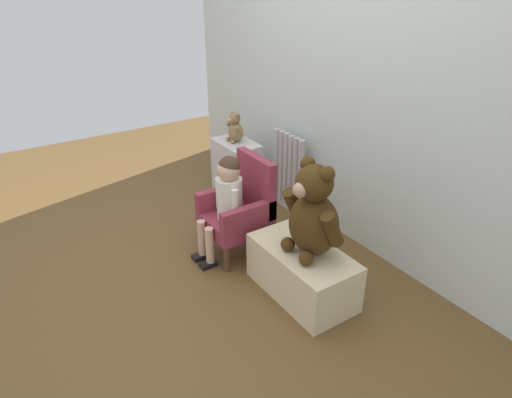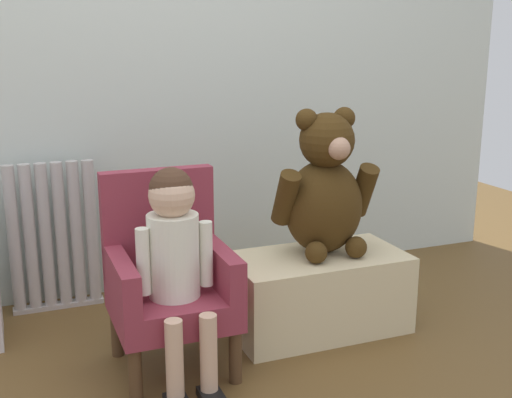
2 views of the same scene
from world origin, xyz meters
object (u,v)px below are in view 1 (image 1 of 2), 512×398
at_px(radiator, 288,172).
at_px(child_figure, 226,194).
at_px(child_armchair, 241,209).
at_px(low_bench, 302,272).
at_px(small_dresser, 237,169).
at_px(small_teddy_bear, 235,129).
at_px(large_teddy_bear, 313,214).

relative_size(radiator, child_figure, 0.88).
bearing_deg(child_armchair, low_bench, 4.98).
distance_m(small_dresser, small_teddy_bear, 0.35).
relative_size(low_bench, small_teddy_bear, 2.69).
relative_size(small_dresser, child_figure, 0.66).
relative_size(child_armchair, small_teddy_bear, 2.69).
xyz_separation_m(radiator, child_armchair, (0.33, -0.64, 0.01)).
bearing_deg(child_armchair, small_dresser, 150.94).
bearing_deg(radiator, small_teddy_bear, -154.26).
bearing_deg(small_dresser, small_teddy_bear, 168.34).
height_order(low_bench, large_teddy_bear, large_teddy_bear).
bearing_deg(small_teddy_bear, radiator, 25.74).
bearing_deg(large_teddy_bear, low_bench, -141.94).
bearing_deg(child_figure, large_teddy_bear, 16.58).
height_order(small_dresser, large_teddy_bear, large_teddy_bear).
relative_size(radiator, small_dresser, 1.32).
distance_m(child_figure, small_teddy_bear, 0.95).
height_order(child_figure, large_teddy_bear, large_teddy_bear).
bearing_deg(low_bench, radiator, 147.68).
distance_m(small_dresser, low_bench, 1.42).
xyz_separation_m(radiator, small_teddy_bear, (-0.45, -0.22, 0.28)).
height_order(low_bench, small_teddy_bear, small_teddy_bear).
xyz_separation_m(radiator, small_dresser, (-0.43, -0.22, -0.07)).
height_order(small_dresser, child_armchair, child_armchair).
bearing_deg(child_armchair, child_figure, -90.00).
xyz_separation_m(low_bench, large_teddy_bear, (0.03, 0.03, 0.40)).
bearing_deg(small_teddy_bear, small_dresser, -11.66).
xyz_separation_m(small_dresser, low_bench, (1.37, -0.37, -0.09)).
distance_m(low_bench, small_teddy_bear, 1.50).
xyz_separation_m(child_figure, low_bench, (0.61, 0.16, -0.31)).
height_order(child_figure, small_teddy_bear, small_teddy_bear).
relative_size(radiator, large_teddy_bear, 1.12).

